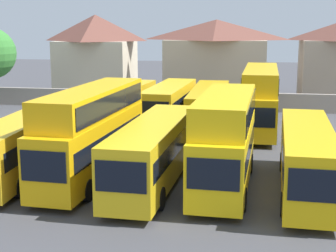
{
  "coord_description": "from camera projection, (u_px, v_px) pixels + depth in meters",
  "views": [
    {
      "loc": [
        4.78,
        -26.04,
        8.47
      ],
      "look_at": [
        0.0,
        3.0,
        2.52
      ],
      "focal_mm": 54.96,
      "sensor_mm": 36.0,
      "label": 1
    }
  ],
  "objects": [
    {
      "name": "ground",
      "position": [
        196.0,
        121.0,
        45.03
      ],
      "size": [
        140.0,
        140.0,
        0.0
      ],
      "primitive_type": "plane",
      "color": "#424247"
    },
    {
      "name": "depot_boundary_wall",
      "position": [
        202.0,
        101.0,
        50.55
      ],
      "size": [
        56.0,
        0.5,
        1.8
      ],
      "primitive_type": "cube",
      "color": "gray",
      "rests_on": "ground"
    },
    {
      "name": "bus_1",
      "position": [
        24.0,
        143.0,
        28.43
      ],
      "size": [
        2.87,
        11.41,
        3.31
      ],
      "rotation": [
        0.0,
        0.0,
        -1.53
      ],
      "color": "yellow",
      "rests_on": "ground"
    },
    {
      "name": "bus_2",
      "position": [
        92.0,
        128.0,
        27.98
      ],
      "size": [
        3.17,
        11.71,
        4.98
      ],
      "rotation": [
        0.0,
        0.0,
        -1.63
      ],
      "color": "#ECAD0D",
      "rests_on": "ground"
    },
    {
      "name": "bus_3",
      "position": [
        154.0,
        149.0,
        27.03
      ],
      "size": [
        3.0,
        12.13,
        3.34
      ],
      "rotation": [
        0.0,
        0.0,
        -1.61
      ],
      "color": "yellow",
      "rests_on": "ground"
    },
    {
      "name": "bus_4",
      "position": [
        225.0,
        136.0,
        26.25
      ],
      "size": [
        2.96,
        10.21,
        4.89
      ],
      "rotation": [
        0.0,
        0.0,
        -1.61
      ],
      "color": "yellow",
      "rests_on": "ground"
    },
    {
      "name": "bus_5",
      "position": [
        307.0,
        156.0,
        25.72
      ],
      "size": [
        2.91,
        11.74,
        3.32
      ],
      "rotation": [
        0.0,
        0.0,
        -1.61
      ],
      "color": "#E5B40E",
      "rests_on": "ground"
    },
    {
      "name": "bus_6",
      "position": [
        121.0,
        105.0,
        41.45
      ],
      "size": [
        3.51,
        12.03,
        3.35
      ],
      "rotation": [
        0.0,
        0.0,
        -1.66
      ],
      "color": "yellow",
      "rests_on": "ground"
    },
    {
      "name": "bus_7",
      "position": [
        170.0,
        104.0,
        41.22
      ],
      "size": [
        3.08,
        10.74,
        3.54
      ],
      "rotation": [
        0.0,
        0.0,
        -1.63
      ],
      "color": "yellow",
      "rests_on": "ground"
    },
    {
      "name": "bus_8",
      "position": [
        209.0,
        107.0,
        40.12
      ],
      "size": [
        2.76,
        11.72,
        3.44
      ],
      "rotation": [
        0.0,
        0.0,
        -1.56
      ],
      "color": "gold",
      "rests_on": "ground"
    },
    {
      "name": "bus_9",
      "position": [
        260.0,
        96.0,
        40.1
      ],
      "size": [
        2.85,
        11.97,
        4.99
      ],
      "rotation": [
        0.0,
        0.0,
        -1.6
      ],
      "color": "gold",
      "rests_on": "ground"
    },
    {
      "name": "house_terrace_left",
      "position": [
        96.0,
        54.0,
        60.39
      ],
      "size": [
        8.74,
        7.84,
        9.37
      ],
      "color": "beige",
      "rests_on": "ground"
    },
    {
      "name": "house_terrace_centre",
      "position": [
        216.0,
        59.0,
        56.99
      ],
      "size": [
        11.44,
        7.35,
        8.79
      ],
      "color": "#C6B293",
      "rests_on": "ground"
    },
    {
      "name": "house_terrace_right",
      "position": [
        335.0,
        62.0,
        55.7
      ],
      "size": [
        7.59,
        7.19,
        8.42
      ],
      "color": "tan",
      "rests_on": "ground"
    }
  ]
}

